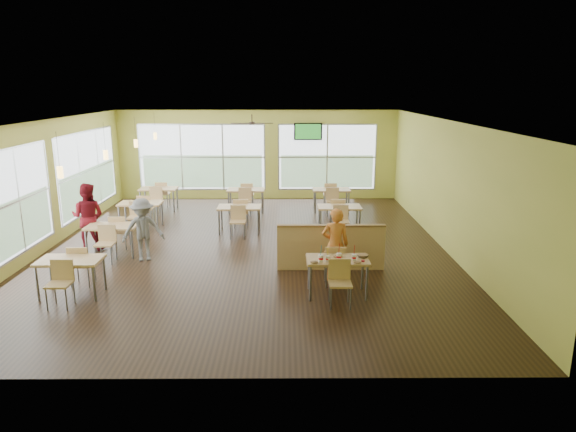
% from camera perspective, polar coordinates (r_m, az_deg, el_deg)
% --- Properties ---
extents(room, '(12.00, 12.04, 3.20)m').
position_cam_1_polar(room, '(12.72, -4.76, 3.28)').
color(room, black).
rests_on(room, ground).
extents(window_bays, '(9.24, 10.24, 2.38)m').
position_cam_1_polar(window_bays, '(16.14, -13.37, 4.82)').
color(window_bays, white).
rests_on(window_bays, room).
extents(main_table, '(1.22, 1.52, 0.87)m').
position_cam_1_polar(main_table, '(10.08, 5.52, -5.37)').
color(main_table, tan).
rests_on(main_table, floor).
extents(half_wall_divider, '(2.40, 0.14, 1.04)m').
position_cam_1_polar(half_wall_divider, '(11.48, 4.79, -3.46)').
color(half_wall_divider, tan).
rests_on(half_wall_divider, floor).
extents(dining_tables, '(6.92, 8.72, 0.87)m').
position_cam_1_polar(dining_tables, '(14.70, -8.27, 0.80)').
color(dining_tables, tan).
rests_on(dining_tables, floor).
extents(pendant_lights, '(0.11, 7.31, 0.86)m').
position_cam_1_polar(pendant_lights, '(13.86, -18.03, 7.11)').
color(pendant_lights, '#2D2119').
rests_on(pendant_lights, ceiling).
extents(ceiling_fan, '(1.25, 1.25, 0.29)m').
position_cam_1_polar(ceiling_fan, '(15.52, -4.02, 10.27)').
color(ceiling_fan, '#2D2119').
rests_on(ceiling_fan, ceiling).
extents(tv_backwall, '(1.00, 0.07, 0.60)m').
position_cam_1_polar(tv_backwall, '(18.43, 2.24, 9.36)').
color(tv_backwall, black).
rests_on(tv_backwall, wall_back).
extents(man_plaid, '(0.57, 0.38, 1.56)m').
position_cam_1_polar(man_plaid, '(10.81, 5.27, -3.17)').
color(man_plaid, '#DF4A18').
rests_on(man_plaid, floor).
extents(patron_maroon, '(0.85, 0.68, 1.69)m').
position_cam_1_polar(patron_maroon, '(13.74, -21.35, -0.06)').
color(patron_maroon, maroon).
rests_on(patron_maroon, floor).
extents(patron_grey, '(1.09, 0.82, 1.49)m').
position_cam_1_polar(patron_grey, '(12.47, -15.82, -1.46)').
color(patron_grey, slate).
rests_on(patron_grey, floor).
extents(cup_blue, '(0.10, 0.10, 0.36)m').
position_cam_1_polar(cup_blue, '(9.81, 3.68, -4.70)').
color(cup_blue, white).
rests_on(cup_blue, main_table).
extents(cup_yellow, '(0.09, 0.09, 0.31)m').
position_cam_1_polar(cup_yellow, '(9.84, 4.43, -4.73)').
color(cup_yellow, white).
rests_on(cup_yellow, main_table).
extents(cup_red_near, '(0.10, 0.10, 0.38)m').
position_cam_1_polar(cup_red_near, '(9.93, 5.68, -4.50)').
color(cup_red_near, white).
rests_on(cup_red_near, main_table).
extents(cup_red_far, '(0.09, 0.09, 0.34)m').
position_cam_1_polar(cup_red_far, '(9.95, 7.36, -4.56)').
color(cup_red_far, white).
rests_on(cup_red_far, main_table).
extents(food_basket, '(0.23, 0.23, 0.05)m').
position_cam_1_polar(food_basket, '(10.18, 8.32, -4.38)').
color(food_basket, black).
rests_on(food_basket, main_table).
extents(ketchup_cup, '(0.07, 0.07, 0.03)m').
position_cam_1_polar(ketchup_cup, '(9.93, 8.34, -4.96)').
color(ketchup_cup, maroon).
rests_on(ketchup_cup, main_table).
extents(wrapper_left, '(0.17, 0.16, 0.04)m').
position_cam_1_polar(wrapper_left, '(9.76, 2.92, -5.14)').
color(wrapper_left, '#9F754C').
rests_on(wrapper_left, main_table).
extents(wrapper_mid, '(0.19, 0.17, 0.05)m').
position_cam_1_polar(wrapper_mid, '(10.11, 5.57, -4.46)').
color(wrapper_mid, '#9F754C').
rests_on(wrapper_mid, main_table).
extents(wrapper_right, '(0.16, 0.15, 0.04)m').
position_cam_1_polar(wrapper_right, '(9.82, 7.72, -5.13)').
color(wrapper_right, '#9F754C').
rests_on(wrapper_right, main_table).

